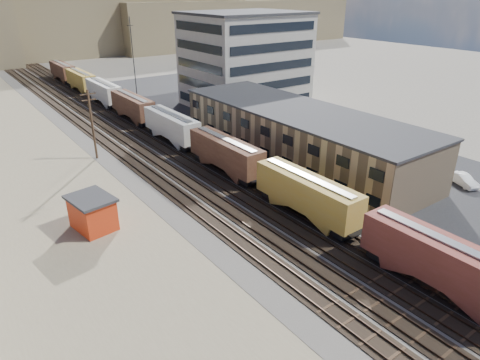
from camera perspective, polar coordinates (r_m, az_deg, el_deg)
ground at (r=38.38m, az=16.87°, el=-13.11°), size 300.00×300.00×0.00m
ballast_bed at (r=75.35m, az=-14.40°, el=6.01°), size 18.00×200.00×0.06m
dirt_yard at (r=61.65m, az=-27.95°, el=-0.26°), size 24.00×180.00×0.03m
asphalt_lot at (r=74.26m, az=6.20°, el=6.37°), size 26.00×120.00×0.04m
rail_tracks at (r=75.14m, az=-14.80°, el=5.98°), size 11.40×200.00×0.24m
freight_train at (r=75.62m, az=-11.83°, el=8.52°), size 3.00×119.74×4.46m
warehouse at (r=61.64m, az=7.69°, el=6.09°), size 12.40×40.40×7.25m
office_tower at (r=90.90m, az=0.66°, el=15.78°), size 22.60×18.60×18.45m
utility_pole_north at (r=63.96m, az=-19.12°, el=7.17°), size 2.20×0.32×10.00m
radio_mast at (r=84.48m, az=-13.92°, el=14.36°), size 1.20×0.16×18.00m
maintenance_shed at (r=46.01m, az=-19.07°, el=-4.12°), size 4.43×5.34×3.53m
parked_car_white at (r=60.24m, az=27.61°, el=-0.00°), size 3.01×4.56×1.42m
parked_car_blue at (r=91.10m, az=-3.49°, el=10.32°), size 4.89×6.17×1.56m
parked_car_far at (r=90.98m, az=3.23°, el=10.26°), size 2.94×4.52×1.43m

